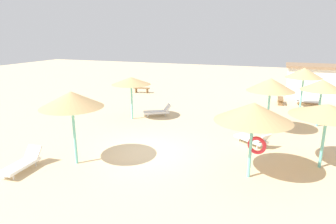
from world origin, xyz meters
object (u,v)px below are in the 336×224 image
at_px(parasol_6, 253,112).
at_px(bench_0, 280,100).
at_px(bench_1, 142,89).
at_px(parasol_0, 71,100).
at_px(lounger_3, 306,101).
at_px(parasol_1, 131,81).
at_px(parasol_2, 271,85).
at_px(parasol_5, 322,85).
at_px(parasol_4, 328,110).
at_px(beach_cabana, 313,80).
at_px(lounger_0, 22,163).
at_px(parasol_3, 304,73).
at_px(bench_2, 308,105).
at_px(lounger_2, 253,139).
at_px(lounger_1, 158,111).

relative_size(parasol_6, bench_0, 1.96).
height_order(bench_0, bench_1, same).
distance_m(parasol_0, lounger_3, 18.19).
distance_m(parasol_1, bench_1, 8.96).
height_order(parasol_2, parasol_5, parasol_2).
relative_size(parasol_4, bench_1, 1.87).
xyz_separation_m(parasol_2, bench_0, (0.69, 7.68, -2.38)).
bearing_deg(bench_1, beach_cabana, 17.37).
bearing_deg(parasol_1, parasol_2, 1.29).
distance_m(parasol_4, parasol_5, 6.16).
distance_m(parasol_6, lounger_3, 14.17).
bearing_deg(parasol_0, lounger_0, -140.37).
xyz_separation_m(parasol_1, parasol_2, (8.32, 0.19, 0.23)).
relative_size(parasol_3, lounger_0, 1.64).
bearing_deg(lounger_3, parasol_5, -87.54).
bearing_deg(beach_cabana, lounger_0, -120.61).
height_order(lounger_3, bench_2, lounger_3).
height_order(parasol_5, bench_1, parasol_5).
bearing_deg(lounger_2, parasol_3, 72.09).
bearing_deg(parasol_2, lounger_2, -104.09).
bearing_deg(parasol_6, lounger_0, -162.72).
bearing_deg(lounger_2, parasol_0, -144.70).
bearing_deg(lounger_3, parasol_0, -123.56).
bearing_deg(lounger_0, parasol_5, 42.27).
xyz_separation_m(parasol_3, beach_cabana, (1.35, 6.84, -1.39)).
xyz_separation_m(parasol_0, lounger_3, (9.96, 15.02, -2.49)).
xyz_separation_m(parasol_1, lounger_2, (7.78, -2.00, -2.17)).
height_order(parasol_2, parasol_4, parasol_2).
relative_size(parasol_0, lounger_3, 1.60).
bearing_deg(parasol_2, bench_0, 84.89).
distance_m(parasol_0, lounger_2, 8.77).
bearing_deg(beach_cabana, lounger_2, -104.82).
height_order(parasol_2, lounger_2, parasol_2).
height_order(parasol_0, parasol_1, parasol_0).
xyz_separation_m(parasol_2, parasol_3, (2.00, 5.71, 0.03)).
bearing_deg(parasol_5, parasol_2, -139.78).
relative_size(parasol_1, beach_cabana, 0.58).
xyz_separation_m(parasol_1, parasol_5, (11.11, 2.54, 0.00)).
bearing_deg(bench_2, parasol_1, -148.70).
bearing_deg(parasol_1, lounger_1, 43.63).
bearing_deg(parasol_5, lounger_0, -137.73).
distance_m(parasol_1, parasol_4, 11.20).
xyz_separation_m(parasol_3, lounger_3, (0.54, 2.26, -2.45)).
bearing_deg(bench_2, parasol_5, -87.29).
bearing_deg(parasol_2, parasol_1, -178.71).
relative_size(lounger_2, beach_cabana, 0.39).
height_order(lounger_1, lounger_3, lounger_1).
xyz_separation_m(parasol_5, parasol_6, (-3.18, -8.06, 0.10)).
xyz_separation_m(lounger_3, bench_2, (0.05, -1.52, 0.03)).
bearing_deg(parasol_6, parasol_2, 86.01).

